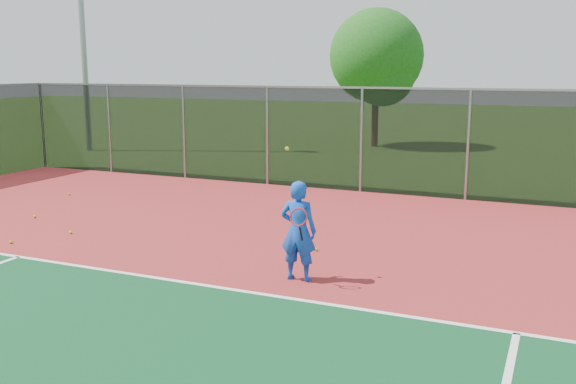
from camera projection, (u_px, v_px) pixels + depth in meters
name	position (u px, v px, depth m)	size (l,w,h in m)	color
court_apron	(353.00, 338.00, 8.58)	(30.00, 20.00, 0.02)	maroon
fence_back	(468.00, 144.00, 17.29)	(30.00, 0.06, 3.03)	black
tennis_player	(298.00, 231.00, 10.78)	(0.65, 0.64, 2.26)	blue
practice_ball_0	(69.00, 194.00, 18.17)	(0.07, 0.07, 0.07)	#B1C817
practice_ball_1	(71.00, 232.00, 13.94)	(0.07, 0.07, 0.07)	#B1C817
practice_ball_2	(316.00, 249.00, 12.63)	(0.07, 0.07, 0.07)	#B1C817
practice_ball_3	(11.00, 242.00, 13.16)	(0.07, 0.07, 0.07)	#B1C817
practice_ball_4	(35.00, 216.00, 15.43)	(0.07, 0.07, 0.07)	#B1C817
tree_back_left	(378.00, 60.00, 28.91)	(4.25, 4.25, 6.24)	#3B2115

